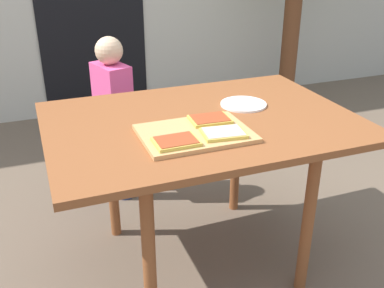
{
  "coord_description": "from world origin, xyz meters",
  "views": [
    {
      "loc": [
        -0.67,
        -1.66,
        1.47
      ],
      "look_at": [
        -0.05,
        0.0,
        0.64
      ],
      "focal_mm": 41.84,
      "sensor_mm": 36.0,
      "label": 1
    }
  ],
  "objects_px": {
    "pizza_slice_far_right": "(210,119)",
    "plate_white_right": "(243,104)",
    "cutting_board": "(195,133)",
    "pizza_slice_near_left": "(176,141)",
    "child_left": "(114,110)",
    "pizza_slice_near_right": "(223,133)",
    "dining_table": "(202,135)"
  },
  "relations": [
    {
      "from": "pizza_slice_near_left",
      "to": "plate_white_right",
      "type": "height_order",
      "value": "pizza_slice_near_left"
    },
    {
      "from": "cutting_board",
      "to": "child_left",
      "type": "bearing_deg",
      "value": 99.18
    },
    {
      "from": "pizza_slice_near_right",
      "to": "plate_white_right",
      "type": "bearing_deg",
      "value": 51.85
    },
    {
      "from": "pizza_slice_far_right",
      "to": "pizza_slice_near_left",
      "type": "distance_m",
      "value": 0.26
    },
    {
      "from": "cutting_board",
      "to": "plate_white_right",
      "type": "relative_size",
      "value": 2.02
    },
    {
      "from": "plate_white_right",
      "to": "pizza_slice_near_right",
      "type": "bearing_deg",
      "value": -128.15
    },
    {
      "from": "cutting_board",
      "to": "pizza_slice_far_right",
      "type": "xyz_separation_m",
      "value": [
        0.1,
        0.08,
        0.02
      ]
    },
    {
      "from": "pizza_slice_near_left",
      "to": "pizza_slice_near_right",
      "type": "bearing_deg",
      "value": 2.55
    },
    {
      "from": "cutting_board",
      "to": "pizza_slice_near_right",
      "type": "xyz_separation_m",
      "value": [
        0.09,
        -0.07,
        0.02
      ]
    },
    {
      "from": "pizza_slice_near_left",
      "to": "plate_white_right",
      "type": "bearing_deg",
      "value": 36.07
    },
    {
      "from": "dining_table",
      "to": "pizza_slice_near_right",
      "type": "height_order",
      "value": "pizza_slice_near_right"
    },
    {
      "from": "dining_table",
      "to": "pizza_slice_near_right",
      "type": "bearing_deg",
      "value": -90.36
    },
    {
      "from": "cutting_board",
      "to": "pizza_slice_near_left",
      "type": "relative_size",
      "value": 2.62
    },
    {
      "from": "pizza_slice_far_right",
      "to": "pizza_slice_near_right",
      "type": "xyz_separation_m",
      "value": [
        -0.01,
        -0.15,
        0.0
      ]
    },
    {
      "from": "cutting_board",
      "to": "pizza_slice_near_left",
      "type": "height_order",
      "value": "pizza_slice_near_left"
    },
    {
      "from": "pizza_slice_far_right",
      "to": "child_left",
      "type": "bearing_deg",
      "value": 106.31
    },
    {
      "from": "pizza_slice_near_right",
      "to": "pizza_slice_far_right",
      "type": "bearing_deg",
      "value": 87.16
    },
    {
      "from": "dining_table",
      "to": "pizza_slice_near_left",
      "type": "bearing_deg",
      "value": -130.29
    },
    {
      "from": "cutting_board",
      "to": "pizza_slice_near_left",
      "type": "bearing_deg",
      "value": -143.77
    },
    {
      "from": "child_left",
      "to": "pizza_slice_near_left",
      "type": "bearing_deg",
      "value": -87.54
    },
    {
      "from": "dining_table",
      "to": "pizza_slice_near_left",
      "type": "distance_m",
      "value": 0.32
    },
    {
      "from": "pizza_slice_far_right",
      "to": "pizza_slice_near_left",
      "type": "relative_size",
      "value": 1.04
    },
    {
      "from": "plate_white_right",
      "to": "child_left",
      "type": "distance_m",
      "value": 0.86
    },
    {
      "from": "child_left",
      "to": "pizza_slice_far_right",
      "type": "bearing_deg",
      "value": -73.69
    },
    {
      "from": "pizza_slice_near_right",
      "to": "plate_white_right",
      "type": "distance_m",
      "value": 0.4
    },
    {
      "from": "child_left",
      "to": "cutting_board",
      "type": "bearing_deg",
      "value": -80.82
    },
    {
      "from": "pizza_slice_near_left",
      "to": "cutting_board",
      "type": "bearing_deg",
      "value": 36.23
    },
    {
      "from": "pizza_slice_far_right",
      "to": "plate_white_right",
      "type": "distance_m",
      "value": 0.29
    },
    {
      "from": "dining_table",
      "to": "child_left",
      "type": "distance_m",
      "value": 0.81
    },
    {
      "from": "pizza_slice_far_right",
      "to": "pizza_slice_near_right",
      "type": "relative_size",
      "value": 0.96
    },
    {
      "from": "plate_white_right",
      "to": "child_left",
      "type": "relative_size",
      "value": 0.22
    },
    {
      "from": "cutting_board",
      "to": "plate_white_right",
      "type": "bearing_deg",
      "value": 36.02
    }
  ]
}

